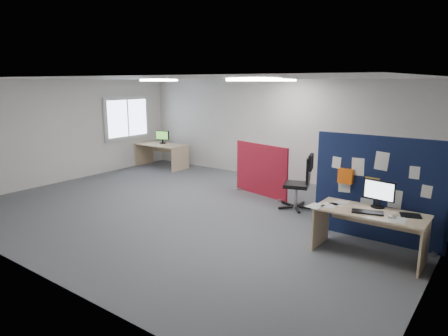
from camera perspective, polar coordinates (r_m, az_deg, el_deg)
The scene contains 19 objects.
floor at distance 8.44m, azimuth -3.90°, elevation -6.02°, with size 9.00×9.00×0.00m, color #56595E.
ceiling at distance 8.01m, azimuth -4.19°, elevation 12.64°, with size 9.00×7.00×0.02m, color white.
wall_back at distance 10.99m, azimuth 7.89°, elevation 5.40°, with size 9.00×0.02×2.70m, color silver.
wall_front at distance 5.95m, azimuth -26.40°, elevation -1.60°, with size 9.00×0.02×2.70m, color silver.
wall_left at distance 11.53m, azimuth -21.43°, elevation 4.98°, with size 0.02×7.00×2.70m, color silver.
wall_right at distance 6.27m, azimuth 29.14°, elevation -1.22°, with size 0.02×7.00×2.70m, color silver.
window at distance 12.63m, azimuth -13.65°, elevation 6.96°, with size 0.06×1.70×1.30m.
ceiling_lights at distance 8.33m, azimuth 0.65°, elevation 12.45°, with size 4.10×4.10×0.04m.
navy_divider at distance 7.10m, azimuth 21.08°, elevation -2.89°, with size 2.16×0.30×1.78m.
main_desk at distance 6.53m, azimuth 20.19°, elevation -7.21°, with size 1.61×0.72×0.73m.
monitor_main at distance 6.60m, azimuth 21.24°, elevation -3.29°, with size 0.49×0.20×0.43m.
keyboard at distance 6.34m, azimuth 19.81°, elevation -5.95°, with size 0.45×0.18×0.03m, color black.
mouse at distance 6.23m, azimuth 22.90°, elevation -6.50°, with size 0.10×0.06×0.03m, color #A3A4A8.
paper_tray at distance 6.44m, azimuth 25.09°, elevation -6.16°, with size 0.28×0.22×0.01m, color black.
red_divider at distance 9.43m, azimuth 5.31°, elevation -0.31°, with size 1.59×0.42×1.22m.
second_desk at distance 12.67m, azimuth -8.79°, elevation 2.63°, with size 1.64×0.82×0.73m.
monitor_second at distance 12.69m, azimuth -8.78°, elevation 4.47°, with size 0.43×0.20×0.40m.
office_chair at distance 8.47m, azimuth 11.14°, elevation -1.52°, with size 0.77×0.74×1.16m.
desk_papers at distance 6.45m, azimuth 16.80°, elevation -5.51°, with size 1.45×0.70×0.00m.
Camera 1 is at (5.19, -6.10, 2.65)m, focal length 32.00 mm.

